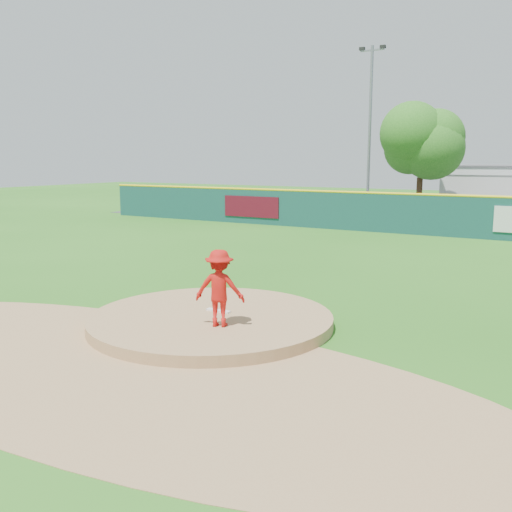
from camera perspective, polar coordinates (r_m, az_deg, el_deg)
The scene contains 11 objects.
ground at distance 13.05m, azimuth -4.51°, elevation -6.92°, with size 120.00×120.00×0.00m, color #286B19.
pitchers_mound at distance 13.05m, azimuth -4.51°, elevation -6.92°, with size 5.50×5.50×0.50m, color #9E774C.
pitching_rubber at distance 13.21m, azimuth -3.78°, elevation -5.48°, with size 0.60×0.15×0.04m, color white.
infield_dirt_arc at distance 10.86m, azimuth -13.80°, elevation -10.61°, with size 15.40×15.40×0.01m, color #9E774C.
parking_lot at distance 38.08m, azimuth 19.57°, elevation 3.53°, with size 44.00×16.00×0.02m, color #38383A.
pitcher at distance 11.93m, azimuth -3.66°, elevation -3.22°, with size 1.05×0.60×1.62m, color red.
fence_banners at distance 29.82m, azimuth 11.88°, elevation 4.24°, with size 18.49×0.04×1.20m.
playground_slide at distance 39.83m, azimuth -3.21°, elevation 5.54°, with size 1.08×3.05×1.68m.
outfield_fence at distance 29.24m, azimuth 16.23°, elevation 4.14°, with size 40.00×0.14×2.07m.
deciduous_tree at distance 36.41m, azimuth 16.22°, elevation 10.62°, with size 5.60×5.60×7.36m.
light_pole_left at distance 39.56m, azimuth 11.32°, elevation 12.88°, with size 1.75×0.25×11.00m.
Camera 1 is at (7.23, -10.21, 3.72)m, focal length 40.00 mm.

